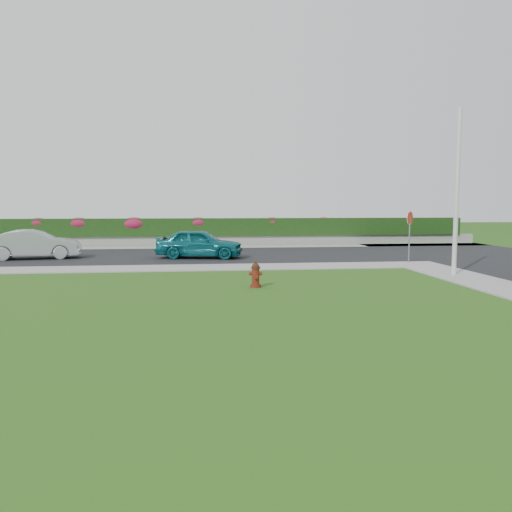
{
  "coord_description": "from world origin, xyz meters",
  "views": [
    {
      "loc": [
        -2.17,
        -10.99,
        2.5
      ],
      "look_at": [
        -0.36,
        4.72,
        0.9
      ],
      "focal_mm": 35.0,
      "sensor_mm": 36.0,
      "label": 1
    }
  ],
  "objects": [
    {
      "name": "sidewalk_beyond",
      "position": [
        -1.0,
        19.0,
        0.02
      ],
      "size": [
        34.0,
        2.0,
        0.04
      ],
      "primitive_type": "cube",
      "color": "gray",
      "rests_on": "ground"
    },
    {
      "name": "ground",
      "position": [
        0.0,
        0.0,
        0.0
      ],
      "size": [
        120.0,
        120.0,
        0.0
      ],
      "primitive_type": "plane",
      "color": "black",
      "rests_on": "ground"
    },
    {
      "name": "hedge",
      "position": [
        -1.0,
        20.6,
        1.15
      ],
      "size": [
        32.0,
        0.9,
        1.1
      ],
      "primitive_type": "cube",
      "color": "black",
      "rests_on": "retaining_wall"
    },
    {
      "name": "flower_clump_f",
      "position": [
        5.86,
        20.5,
        1.49
      ],
      "size": [
        1.04,
        0.67,
        0.52
      ],
      "primitive_type": "ellipsoid",
      "color": "#B31E49",
      "rests_on": "hedge"
    },
    {
      "name": "sedan_silver",
      "position": [
        -9.75,
        13.08,
        0.71
      ],
      "size": [
        4.27,
        2.08,
        1.35
      ],
      "primitive_type": "imported",
      "rotation": [
        0.0,
        0.0,
        1.74
      ],
      "color": "#9FA2A6",
      "rests_on": "street_far"
    },
    {
      "name": "retaining_wall",
      "position": [
        -1.0,
        20.5,
        0.3
      ],
      "size": [
        34.0,
        0.4,
        0.6
      ],
      "primitive_type": "cube",
      "color": "gray",
      "rests_on": "ground"
    },
    {
      "name": "fire_hydrant",
      "position": [
        -0.45,
        4.07,
        0.38
      ],
      "size": [
        0.41,
        0.39,
        0.8
      ],
      "rotation": [
        0.0,
        0.0,
        -0.1
      ],
      "color": "#55150D",
      "rests_on": "ground"
    },
    {
      "name": "flower_clump_b",
      "position": [
        -9.42,
        20.5,
        1.42
      ],
      "size": [
        1.39,
        0.9,
        0.7
      ],
      "primitive_type": "ellipsoid",
      "color": "#B31E49",
      "rests_on": "hedge"
    },
    {
      "name": "street_far",
      "position": [
        -5.0,
        14.0,
        0.02
      ],
      "size": [
        26.0,
        8.0,
        0.04
      ],
      "primitive_type": "cube",
      "color": "black",
      "rests_on": "ground"
    },
    {
      "name": "flower_clump_d",
      "position": [
        -2.19,
        20.5,
        1.44
      ],
      "size": [
        1.3,
        0.84,
        0.65
      ],
      "primitive_type": "ellipsoid",
      "color": "#B31E49",
      "rests_on": "hedge"
    },
    {
      "name": "sedan_teal",
      "position": [
        -2.13,
        12.57,
        0.73
      ],
      "size": [
        4.28,
        2.37,
        1.38
      ],
      "primitive_type": "imported",
      "rotation": [
        0.0,
        0.0,
        1.38
      ],
      "color": "#0D6169",
      "rests_on": "street_far"
    },
    {
      "name": "flower_clump_e",
      "position": [
        2.48,
        20.5,
        1.47
      ],
      "size": [
        1.14,
        0.73,
        0.57
      ],
      "primitive_type": "ellipsoid",
      "color": "#B31E49",
      "rests_on": "hedge"
    },
    {
      "name": "curb_corner",
      "position": [
        7.0,
        9.0,
        0.02
      ],
      "size": [
        2.0,
        2.0,
        0.04
      ],
      "primitive_type": "cube",
      "color": "gray",
      "rests_on": "ground"
    },
    {
      "name": "utility_pole",
      "position": [
        6.9,
        5.78,
        2.94
      ],
      "size": [
        0.16,
        0.16,
        5.88
      ],
      "primitive_type": "cylinder",
      "color": "silver",
      "rests_on": "ground"
    },
    {
      "name": "stop_sign",
      "position": [
        6.93,
        9.71,
        1.67
      ],
      "size": [
        0.47,
        0.43,
        2.28
      ],
      "rotation": [
        0.0,
        0.0,
        0.34
      ],
      "color": "slate",
      "rests_on": "ground"
    },
    {
      "name": "sidewalk_far",
      "position": [
        -6.0,
        9.0,
        0.02
      ],
      "size": [
        24.0,
        2.0,
        0.04
      ],
      "primitive_type": "cube",
      "color": "gray",
      "rests_on": "ground"
    },
    {
      "name": "flower_clump_c",
      "position": [
        -6.13,
        20.5,
        1.39
      ],
      "size": [
        1.57,
        1.01,
        0.79
      ],
      "primitive_type": "ellipsoid",
      "color": "#B31E49",
      "rests_on": "hedge"
    },
    {
      "name": "flower_clump_a",
      "position": [
        -11.81,
        20.5,
        1.46
      ],
      "size": [
        1.23,
        0.79,
        0.62
      ],
      "primitive_type": "ellipsoid",
      "color": "#B31E49",
      "rests_on": "hedge"
    }
  ]
}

